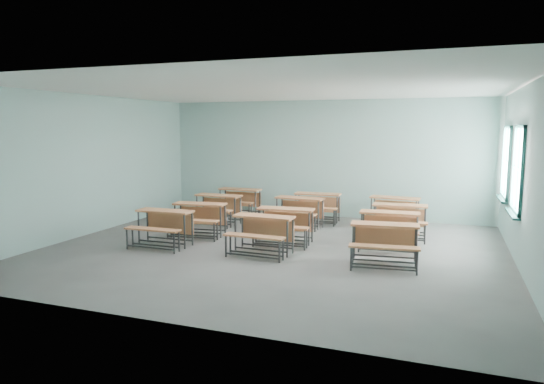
{
  "coord_description": "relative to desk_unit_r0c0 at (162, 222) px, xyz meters",
  "views": [
    {
      "loc": [
        3.28,
        -9.04,
        2.45
      ],
      "look_at": [
        -0.47,
        1.2,
        1.0
      ],
      "focal_mm": 32.0,
      "sensor_mm": 36.0,
      "label": 1
    }
  ],
  "objects": [
    {
      "name": "desk_unit_r3c0",
      "position": [
        0.01,
        3.83,
        0.0
      ],
      "size": [
        1.22,
        0.84,
        0.75
      ],
      "rotation": [
        0.0,
        0.0,
        -0.04
      ],
      "color": "#B96E43",
      "rests_on": "ground"
    },
    {
      "name": "desk_unit_r1c2",
      "position": [
        4.44,
        1.4,
        0.0
      ],
      "size": [
        1.23,
        0.86,
        0.75
      ],
      "rotation": [
        0.0,
        0.0,
        0.05
      ],
      "color": "#B96E43",
      "rests_on": "ground"
    },
    {
      "name": "desk_unit_r1c1",
      "position": [
        2.3,
        1.1,
        0.0
      ],
      "size": [
        1.24,
        0.88,
        0.75
      ],
      "rotation": [
        0.0,
        0.0,
        0.06
      ],
      "color": "#B96E43",
      "rests_on": "ground"
    },
    {
      "name": "desk_unit_r3c1",
      "position": [
        2.33,
        3.64,
        0.0
      ],
      "size": [
        1.22,
        0.84,
        0.75
      ],
      "rotation": [
        0.0,
        0.0,
        0.03
      ],
      "color": "#B96E43",
      "rests_on": "ground"
    },
    {
      "name": "desk_unit_r2c0",
      "position": [
        -0.0,
        2.49,
        0.0
      ],
      "size": [
        1.23,
        0.85,
        0.75
      ],
      "rotation": [
        0.0,
        0.0,
        -0.04
      ],
      "color": "#B96E43",
      "rests_on": "ground"
    },
    {
      "name": "desk_unit_r0c2",
      "position": [
        4.51,
        0.11,
        0.0
      ],
      "size": [
        1.28,
        0.93,
        0.75
      ],
      "rotation": [
        0.0,
        0.0,
        0.11
      ],
      "color": "#B96E43",
      "rests_on": "ground"
    },
    {
      "name": "desk_unit_r2c1",
      "position": [
        2.1,
        2.74,
        0.0
      ],
      "size": [
        1.26,
        0.91,
        0.75
      ],
      "rotation": [
        0.0,
        0.0,
        -0.09
      ],
      "color": "#B96E43",
      "rests_on": "ground"
    },
    {
      "name": "desk_unit_r2c2",
      "position": [
        4.54,
        2.47,
        0.0
      ],
      "size": [
        1.24,
        0.87,
        0.75
      ],
      "rotation": [
        0.0,
        0.0,
        0.06
      ],
      "color": "#B96E43",
      "rests_on": "ground"
    },
    {
      "name": "desk_unit_r1c0",
      "position": [
        0.24,
        1.09,
        0.0
      ],
      "size": [
        1.28,
        0.94,
        0.75
      ],
      "rotation": [
        0.0,
        0.0,
        0.12
      ],
      "color": "#B96E43",
      "rests_on": "ground"
    },
    {
      "name": "desk_unit_r0c0",
      "position": [
        0.0,
        0.0,
        0.0
      ],
      "size": [
        1.2,
        0.81,
        0.75
      ],
      "rotation": [
        0.0,
        0.0,
        0.01
      ],
      "color": "#B96E43",
      "rests_on": "ground"
    },
    {
      "name": "desk_unit_r0c1",
      "position": [
        2.17,
        0.12,
        0.0
      ],
      "size": [
        1.22,
        0.84,
        0.75
      ],
      "rotation": [
        0.0,
        0.0,
        -0.03
      ],
      "color": "#B96E43",
      "rests_on": "ground"
    },
    {
      "name": "room",
      "position": [
        2.33,
        0.6,
        1.1
      ],
      "size": [
        9.04,
        8.04,
        3.24
      ],
      "color": "slate",
      "rests_on": "ground"
    },
    {
      "name": "desk_unit_r3c2",
      "position": [
        4.3,
        3.61,
        0.0
      ],
      "size": [
        1.26,
        0.91,
        0.75
      ],
      "rotation": [
        0.0,
        0.0,
        -0.09
      ],
      "color": "#B96E43",
      "rests_on": "ground"
    }
  ]
}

